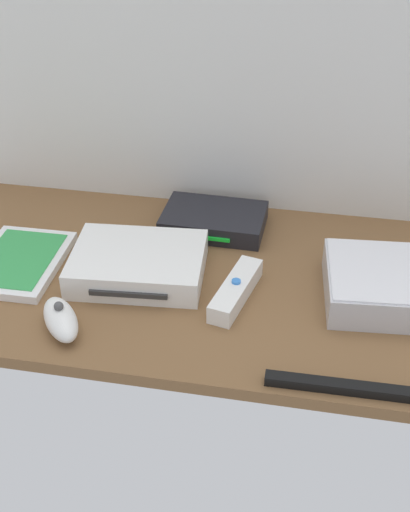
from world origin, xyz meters
TOP-DOWN VIEW (x-y plane):
  - ground_plane at (0.00, 0.00)cm, footprint 100.00×48.00cm
  - back_wall at (0.00, 24.60)cm, footprint 110.00×1.20cm
  - game_console at (-10.66, -1.56)cm, footprint 22.25×17.81cm
  - mini_computer at (27.66, -0.61)cm, footprint 18.37×18.37cm
  - game_case at (-30.79, -2.65)cm, footprint 13.87×19.19cm
  - network_router at (-1.16, 14.96)cm, footprint 18.32×12.75cm
  - remote_wand at (5.72, -4.74)cm, footprint 6.71×15.23cm
  - remote_nunchuk at (-17.97, -16.91)cm, footprint 9.36×10.71cm
  - sensor_bar at (24.12, -21.71)cm, footprint 24.02×2.14cm

SIDE VIEW (x-z plane):
  - ground_plane at x=0.00cm, z-range -2.00..0.00cm
  - sensor_bar at x=24.12cm, z-range 0.00..1.40cm
  - game_case at x=-30.79cm, z-range -0.02..1.54cm
  - remote_wand at x=5.72cm, z-range -0.19..3.21cm
  - network_router at x=-1.16cm, z-range 0.00..3.40cm
  - remote_nunchuk at x=-17.97cm, z-range -0.51..4.59cm
  - game_console at x=-10.66cm, z-range 0.00..4.40cm
  - mini_computer at x=27.66cm, z-range -0.01..5.29cm
  - back_wall at x=0.00cm, z-range 0.00..64.00cm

